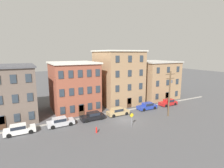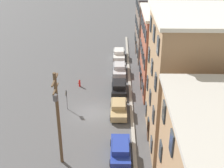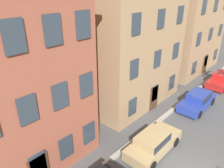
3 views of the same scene
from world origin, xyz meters
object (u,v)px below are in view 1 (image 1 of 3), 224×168
car_red (168,102)px  fire_hydrant (96,130)px  car_black (93,116)px  car_white (19,129)px  car_silver (60,121)px  car_tan (118,111)px  utility_pole (170,91)px  car_blue (147,106)px  caution_sign (132,117)px

car_red → fire_hydrant: bearing=-165.3°
car_black → car_red: same height
car_white → car_silver: bearing=0.6°
car_tan → utility_pole: (8.43, -5.12, 4.20)m
car_white → fire_hydrant: car_white is taller
car_black → car_blue: (12.77, 0.12, 0.00)m
car_white → car_silver: 6.12m
car_silver → fire_hydrant: (4.33, -5.34, -0.27)m
car_silver → car_black: same height
car_black → car_red: 19.04m
car_black → car_blue: same height
caution_sign → fire_hydrant: 6.12m
car_tan → caution_sign: 6.14m
car_blue → car_red: (6.27, -0.02, 0.00)m
car_white → car_silver: size_ratio=1.00×
car_silver → fire_hydrant: car_silver is taller
car_red → caution_sign: caution_sign is taller
car_blue → fire_hydrant: 15.29m
car_black → car_blue: size_ratio=1.00×
car_blue → car_tan: bearing=-178.8°
car_silver → fire_hydrant: 6.88m
car_red → fire_hydrant: (-20.57, -5.38, -0.27)m
caution_sign → fire_hydrant: size_ratio=2.62×
car_black → fire_hydrant: (-1.53, -5.28, -0.27)m
car_silver → car_tan: (11.11, -0.11, 0.00)m
car_white → car_blue: same height
caution_sign → utility_pole: bearing=5.5°
car_white → fire_hydrant: size_ratio=4.58×
fire_hydrant → car_tan: bearing=37.7°
car_silver → car_black: 5.86m
car_blue → car_red: 6.27m
car_tan → car_silver: bearing=179.4°
car_silver → car_red: bearing=0.1°
car_silver → caution_sign: bearing=-30.7°
car_white → caution_sign: (16.41, -6.06, 0.92)m
car_tan → car_red: 13.79m
car_tan → car_red: size_ratio=1.00×
car_silver → caution_sign: caution_sign is taller
car_white → utility_pole: size_ratio=0.50×
utility_pole → car_tan: bearing=148.7°
car_white → car_black: bearing=-0.0°
car_blue → fire_hydrant: (-14.30, -5.40, -0.27)m
car_black → car_tan: same height
car_silver → caution_sign: size_ratio=1.75×
car_silver → car_red: (24.90, 0.04, 0.00)m
car_black → utility_pole: bearing=-20.7°
car_silver → car_black: bearing=-0.7°
car_blue → utility_pole: bearing=-80.2°
car_white → car_blue: size_ratio=1.00×
utility_pole → car_blue: bearing=99.8°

